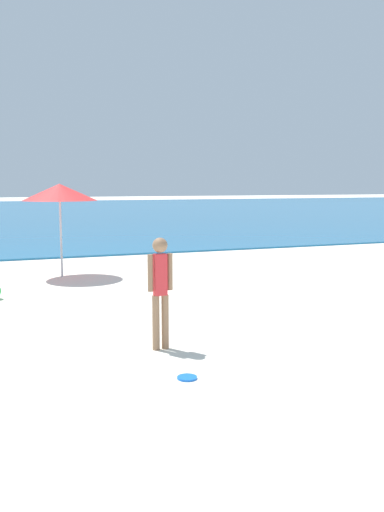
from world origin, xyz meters
The scene contains 4 objects.
water centered at (0.00, 45.52, 0.03)m, with size 160.00×60.00×0.06m, color #1E6B9E.
person_standing centered at (-1.29, 5.52, 0.88)m, with size 0.36×0.21×1.55m.
frisbee centered at (-1.36, 4.29, 0.01)m, with size 0.24×0.24×0.03m, color blue.
beach_umbrella centered at (-1.67, 12.12, 2.07)m, with size 1.81×1.81×2.28m.
Camera 1 is at (-3.58, -1.50, 2.26)m, focal length 38.58 mm.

